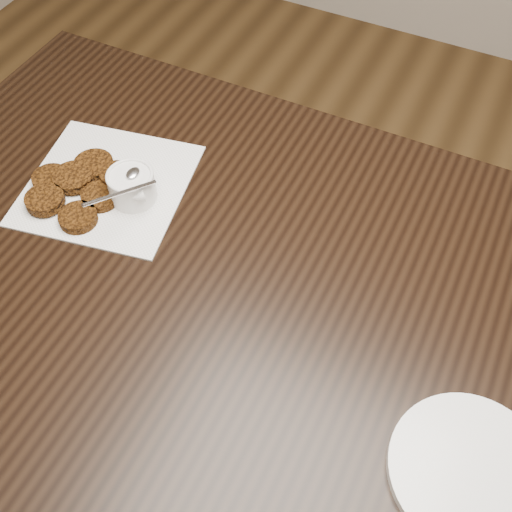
{
  "coord_description": "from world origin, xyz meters",
  "views": [
    {
      "loc": [
        0.18,
        -0.45,
        1.55
      ],
      "look_at": [
        -0.07,
        0.06,
        0.8
      ],
      "focal_mm": 43.18,
      "sensor_mm": 36.0,
      "label": 1
    }
  ],
  "objects_px": {
    "table": "(256,401)",
    "napkin": "(108,185)",
    "sauce_ramekin": "(129,174)",
    "plate_empty": "(470,472)"
  },
  "relations": [
    {
      "from": "table",
      "to": "napkin",
      "type": "distance_m",
      "value": 0.52
    },
    {
      "from": "table",
      "to": "plate_empty",
      "type": "height_order",
      "value": "plate_empty"
    },
    {
      "from": "table",
      "to": "napkin",
      "type": "bearing_deg",
      "value": 163.34
    },
    {
      "from": "table",
      "to": "sauce_ramekin",
      "type": "height_order",
      "value": "sauce_ramekin"
    },
    {
      "from": "napkin",
      "to": "plate_empty",
      "type": "relative_size",
      "value": 1.31
    },
    {
      "from": "sauce_ramekin",
      "to": "plate_empty",
      "type": "bearing_deg",
      "value": -18.38
    },
    {
      "from": "plate_empty",
      "to": "napkin",
      "type": "bearing_deg",
      "value": 162.7
    },
    {
      "from": "table",
      "to": "plate_empty",
      "type": "relative_size",
      "value": 6.78
    },
    {
      "from": "table",
      "to": "sauce_ramekin",
      "type": "bearing_deg",
      "value": 161.04
    },
    {
      "from": "napkin",
      "to": "sauce_ramekin",
      "type": "bearing_deg",
      "value": -5.1
    }
  ]
}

